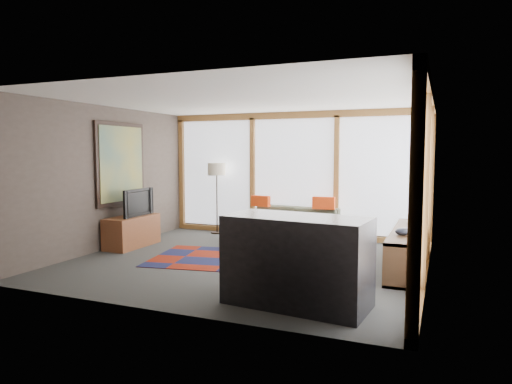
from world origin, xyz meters
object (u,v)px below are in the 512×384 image
at_px(coffee_table, 262,236).
at_px(tv_console, 132,231).
at_px(bookshelf, 407,249).
at_px(floor_lamp, 217,198).
at_px(bar_counter, 297,261).
at_px(sofa, 291,224).
at_px(television, 135,202).

xyz_separation_m(coffee_table, tv_console, (-2.24, -0.96, 0.10)).
distance_m(coffee_table, bookshelf, 2.74).
xyz_separation_m(floor_lamp, bar_counter, (3.01, -3.84, -0.25)).
bearing_deg(coffee_table, floor_lamp, 147.40).
bearing_deg(sofa, bookshelf, -26.12).
bearing_deg(coffee_table, tv_console, -156.77).
bearing_deg(tv_console, television, 44.04).
bearing_deg(coffee_table, bar_counter, -61.51).
xyz_separation_m(coffee_table, bar_counter, (1.59, -2.94, 0.33)).
relative_size(floor_lamp, bookshelf, 0.65).
distance_m(bookshelf, television, 4.88).
xyz_separation_m(bookshelf, bar_counter, (-1.05, -2.22, 0.22)).
bearing_deg(floor_lamp, bar_counter, -51.91).
distance_m(sofa, tv_console, 3.07).
distance_m(sofa, coffee_table, 0.78).
relative_size(sofa, bar_counter, 1.40).
relative_size(sofa, coffee_table, 2.04).
relative_size(bookshelf, tv_console, 2.07).
height_order(floor_lamp, bookshelf, floor_lamp).
relative_size(floor_lamp, bar_counter, 0.94).
relative_size(tv_console, television, 1.29).
distance_m(floor_lamp, bar_counter, 4.89).
height_order(bookshelf, bar_counter, bar_counter).
distance_m(floor_lamp, bookshelf, 4.40).
bearing_deg(coffee_table, television, -157.30).
xyz_separation_m(sofa, bar_counter, (1.24, -3.61, 0.18)).
height_order(bookshelf, television, television).
bearing_deg(sofa, floor_lamp, 177.56).
distance_m(floor_lamp, coffee_table, 1.78).
distance_m(tv_console, television, 0.55).
bearing_deg(bookshelf, sofa, 148.84).
bearing_deg(tv_console, coffee_table, 23.23).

